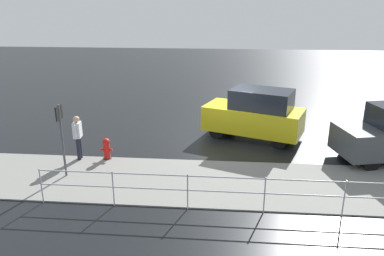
% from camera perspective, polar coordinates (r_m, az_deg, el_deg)
% --- Properties ---
extents(ground_plane, '(60.00, 60.00, 0.00)m').
position_cam_1_polar(ground_plane, '(15.65, 4.56, -1.32)').
color(ground_plane, black).
extents(kerb_strip, '(24.00, 3.20, 0.04)m').
position_cam_1_polar(kerb_strip, '(11.79, 4.32, -8.26)').
color(kerb_strip, slate).
rests_on(kerb_strip, ground).
extents(moving_hatchback, '(4.25, 2.98, 2.06)m').
position_cam_1_polar(moving_hatchback, '(15.37, 9.62, 2.12)').
color(moving_hatchback, yellow).
rests_on(moving_hatchback, ground).
extents(fire_hydrant, '(0.42, 0.31, 0.80)m').
position_cam_1_polar(fire_hydrant, '(13.59, -12.88, -3.15)').
color(fire_hydrant, red).
rests_on(fire_hydrant, ground).
extents(pedestrian, '(0.27, 0.57, 1.62)m').
position_cam_1_polar(pedestrian, '(13.64, -17.02, -0.94)').
color(pedestrian, silver).
rests_on(pedestrian, ground).
extents(metal_railing, '(10.22, 0.04, 1.05)m').
position_cam_1_polar(metal_railing, '(10.02, 5.20, -8.91)').
color(metal_railing, '#B7BABF').
rests_on(metal_railing, ground).
extents(sign_post, '(0.07, 0.44, 2.40)m').
position_cam_1_polar(sign_post, '(12.24, -19.32, -0.35)').
color(sign_post, '#4C4C51').
rests_on(sign_post, ground).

